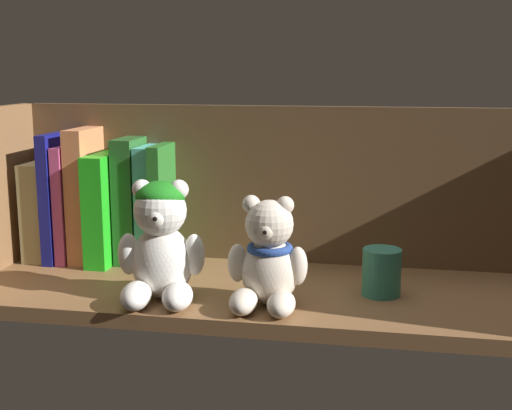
{
  "coord_description": "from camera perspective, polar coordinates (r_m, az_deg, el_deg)",
  "views": [
    {
      "loc": [
        13.68,
        -88.79,
        31.76
      ],
      "look_at": [
        -2.93,
        0.0,
        13.55
      ],
      "focal_mm": 48.27,
      "sensor_mm": 36.0,
      "label": 1
    }
  ],
  "objects": [
    {
      "name": "book_7",
      "position": [
        1.06,
        -7.56,
        0.13
      ],
      "size": [
        1.82,
        10.88,
        18.34
      ],
      "primitive_type": "cube",
      "color": "#297328",
      "rests_on": "shelf_board"
    },
    {
      "name": "book_4",
      "position": [
        1.1,
        -11.95,
        -0.09
      ],
      "size": [
        3.38,
        14.55,
        16.84
      ],
      "primitive_type": "cube",
      "color": "green",
      "rests_on": "shelf_board"
    },
    {
      "name": "book_3",
      "position": [
        1.11,
        -13.62,
        0.93
      ],
      "size": [
        2.92,
        11.92,
        20.58
      ],
      "primitive_type": "cube",
      "color": "#CF7C4E",
      "rests_on": "shelf_board"
    },
    {
      "name": "book_6",
      "position": [
        1.07,
        -8.73,
        0.09
      ],
      "size": [
        2.23,
        9.13,
        18.02
      ],
      "primitive_type": "cube",
      "color": "#51BCAF",
      "rests_on": "shelf_board"
    },
    {
      "name": "teddy_bear_smaller",
      "position": [
        0.86,
        0.91,
        -4.58
      ],
      "size": [
        10.17,
        10.25,
        14.08
      ],
      "color": "beige",
      "rests_on": "shelf_board"
    },
    {
      "name": "shelf_back_panel",
      "position": [
        1.05,
        2.96,
        1.12
      ],
      "size": [
        86.06,
        1.2,
        26.01
      ],
      "primitive_type": "cube",
      "color": "brown",
      "rests_on": "ground"
    },
    {
      "name": "book_1",
      "position": [
        1.13,
        -15.7,
        0.8
      ],
      "size": [
        1.77,
        13.11,
        19.81
      ],
      "primitive_type": "cube",
      "color": "navy",
      "rests_on": "shelf_board"
    },
    {
      "name": "book_0",
      "position": [
        1.14,
        -16.91,
        -0.28
      ],
      "size": [
        3.35,
        12.02,
        15.26
      ],
      "primitive_type": "cube",
      "color": "#8A8258",
      "rests_on": "shelf_board"
    },
    {
      "name": "pillar_candle",
      "position": [
        0.93,
        10.37,
        -5.5
      ],
      "size": [
        5.13,
        5.13,
        6.27
      ],
      "primitive_type": "cylinder",
      "color": "#2D7A66",
      "rests_on": "shelf_board"
    },
    {
      "name": "teddy_bear_larger",
      "position": [
        0.89,
        -7.9,
        -3.2
      ],
      "size": [
        11.59,
        11.97,
        15.67
      ],
      "color": "white",
      "rests_on": "shelf_board"
    },
    {
      "name": "book_2",
      "position": [
        1.12,
        -14.78,
        0.31
      ],
      "size": [
        1.61,
        12.5,
        17.99
      ],
      "primitive_type": "cube",
      "color": "#BE467F",
      "rests_on": "shelf_board"
    },
    {
      "name": "book_5",
      "position": [
        1.08,
        -10.23,
        0.45
      ],
      "size": [
        3.2,
        9.22,
        19.16
      ],
      "primitive_type": "cube",
      "color": "#275C26",
      "rests_on": "shelf_board"
    },
    {
      "name": "shelf_board",
      "position": [
        0.95,
        1.76,
        -7.51
      ],
      "size": [
        83.66,
        26.51,
        2.0
      ],
      "primitive_type": "cube",
      "color": "brown",
      "rests_on": "ground"
    }
  ]
}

